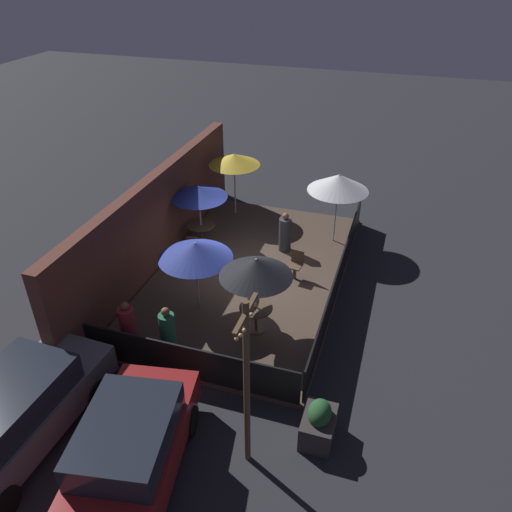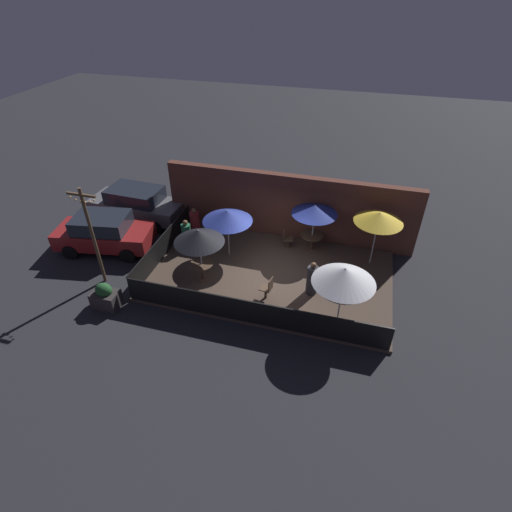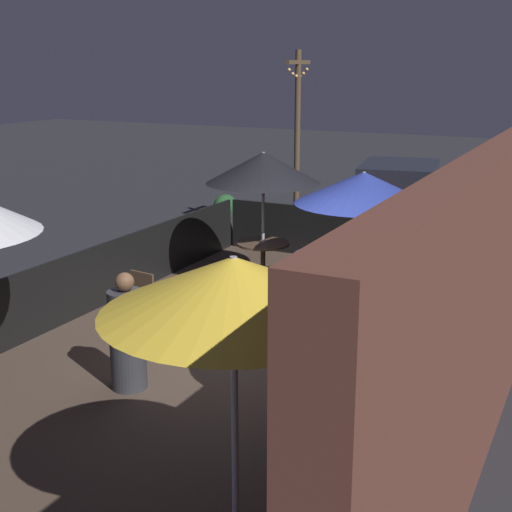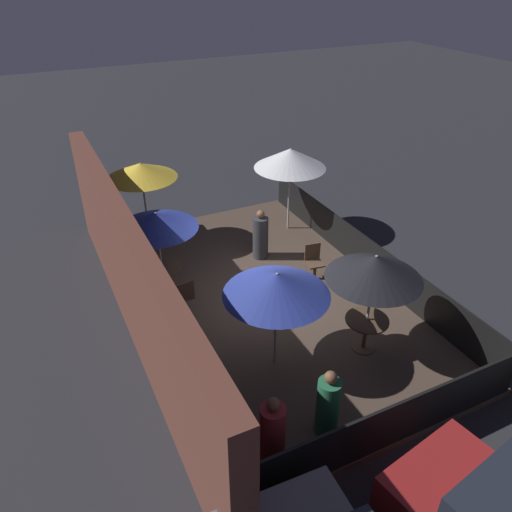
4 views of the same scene
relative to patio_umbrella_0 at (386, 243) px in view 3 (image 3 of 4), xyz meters
name	(u,v)px [view 3 (image 3 of 4)]	position (x,y,z in m)	size (l,w,h in m)	color
ground_plane	(250,355)	(-1.24, -2.10, -2.02)	(60.00, 60.00, 0.00)	#26262B
patio_deck	(250,350)	(-1.24, -2.10, -1.96)	(9.19, 5.57, 0.12)	#47382D
building_wall	(500,277)	(-1.24, 0.91, -0.55)	(10.79, 0.36, 2.95)	brown
fence_front	(82,283)	(-1.24, -4.84, -1.43)	(8.99, 0.05, 0.95)	black
fence_side_left	(362,237)	(-5.80, -2.10, -1.43)	(0.05, 5.37, 0.95)	black
patio_umbrella_0	(386,243)	(0.00, 0.00, 0.00)	(1.85, 1.85, 2.09)	#B2B2B7
patio_umbrella_1	(263,168)	(-3.68, -3.10, 0.05)	(1.84, 1.84, 2.21)	#B2B2B7
patio_umbrella_3	(363,188)	(-3.23, -1.28, -0.06)	(1.98, 1.98, 2.07)	#B2B2B7
patio_umbrella_4	(234,286)	(2.45, -0.34, 0.22)	(1.85, 1.85, 2.33)	#B2B2B7
dining_table_0	(380,372)	(0.00, 0.00, -1.33)	(0.93, 0.93, 0.71)	#4C3828
dining_table_1	(263,251)	(-3.68, -3.10, -1.32)	(0.87, 0.87, 0.73)	#4C3828
patio_chair_0	(391,341)	(-1.04, -0.18, -1.41)	(0.46, 0.46, 0.91)	#4C3828
patio_chair_1	(149,300)	(-1.02, -3.51, -1.41)	(0.46, 0.46, 0.91)	#4C3828
patron_0	(395,244)	(-5.09, -1.28, -1.31)	(0.54, 0.54, 1.33)	#236642
patron_1	(127,337)	(0.44, -2.78, -1.30)	(0.55, 0.55, 1.36)	#333338
patron_2	(459,251)	(-5.16, -0.22, -1.33)	(0.57, 0.57, 1.30)	maroon
planter_box	(225,221)	(-6.44, -5.32, -1.58)	(0.93, 0.65, 1.02)	#332D2D
light_post	(297,136)	(-7.34, -4.09, 0.18)	(1.10, 0.12, 3.95)	brown
parked_car_0	(398,199)	(-8.43, -2.17, -1.18)	(4.16, 2.35, 1.62)	maroon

